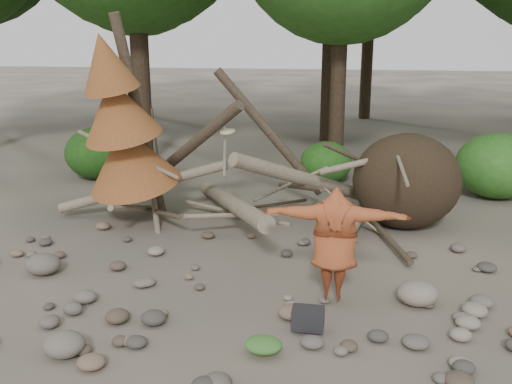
# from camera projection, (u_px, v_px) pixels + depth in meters

# --- Properties ---
(ground) EXTENTS (120.00, 120.00, 0.00)m
(ground) POSITION_uv_depth(u_px,v_px,m) (243.00, 312.00, 8.31)
(ground) COLOR #514C44
(ground) RESTS_ON ground
(deadfall_pile) EXTENTS (8.55, 5.24, 3.30)m
(deadfall_pile) POSITION_uv_depth(u_px,v_px,m) (378.00, 183.00, 11.76)
(deadfall_pile) COLOR #332619
(deadfall_pile) RESTS_ON ground
(dead_conifer) EXTENTS (2.06, 2.16, 4.35)m
(dead_conifer) POSITION_uv_depth(u_px,v_px,m) (122.00, 127.00, 11.45)
(dead_conifer) COLOR #4C3F30
(dead_conifer) RESTS_ON ground
(bush_left) EXTENTS (1.80, 1.80, 1.44)m
(bush_left) POSITION_uv_depth(u_px,v_px,m) (98.00, 153.00, 15.85)
(bush_left) COLOR #204F15
(bush_left) RESTS_ON ground
(bush_mid) EXTENTS (1.40, 1.40, 1.12)m
(bush_mid) POSITION_uv_depth(u_px,v_px,m) (326.00, 162.00, 15.45)
(bush_mid) COLOR #2B641D
(bush_mid) RESTS_ON ground
(bush_right) EXTENTS (2.00, 2.00, 1.60)m
(bush_right) POSITION_uv_depth(u_px,v_px,m) (497.00, 166.00, 13.95)
(bush_right) COLOR #367725
(bush_right) RESTS_ON ground
(frisbee_thrower) EXTENTS (2.92, 1.03, 2.42)m
(frisbee_thrower) POSITION_uv_depth(u_px,v_px,m) (334.00, 244.00, 8.35)
(frisbee_thrower) COLOR #A04724
(frisbee_thrower) RESTS_ON ground
(backpack) EXTENTS (0.43, 0.29, 0.29)m
(backpack) POSITION_uv_depth(u_px,v_px,m) (308.00, 322.00, 7.71)
(backpack) COLOR black
(backpack) RESTS_ON ground
(cloth_green) EXTENTS (0.48, 0.40, 0.18)m
(cloth_green) POSITION_uv_depth(u_px,v_px,m) (263.00, 348.00, 7.17)
(cloth_green) COLOR #3C712D
(cloth_green) RESTS_ON ground
(cloth_orange) EXTENTS (0.26, 0.22, 0.10)m
(cloth_orange) POSITION_uv_depth(u_px,v_px,m) (303.00, 320.00, 7.97)
(cloth_orange) COLOR #BD7320
(cloth_orange) RESTS_ON ground
(boulder_front_left) EXTENTS (0.53, 0.48, 0.32)m
(boulder_front_left) POSITION_uv_depth(u_px,v_px,m) (64.00, 344.00, 7.13)
(boulder_front_left) COLOR #6E675C
(boulder_front_left) RESTS_ON ground
(boulder_mid_right) EXTENTS (0.61, 0.55, 0.37)m
(boulder_mid_right) POSITION_uv_depth(u_px,v_px,m) (418.00, 293.00, 8.48)
(boulder_mid_right) COLOR gray
(boulder_mid_right) RESTS_ON ground
(boulder_mid_left) EXTENTS (0.59, 0.53, 0.35)m
(boulder_mid_left) POSITION_uv_depth(u_px,v_px,m) (43.00, 264.00, 9.58)
(boulder_mid_left) COLOR #665E56
(boulder_mid_left) RESTS_ON ground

